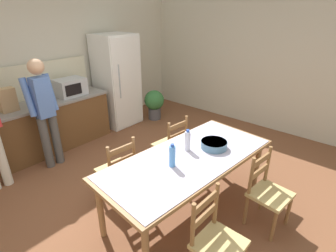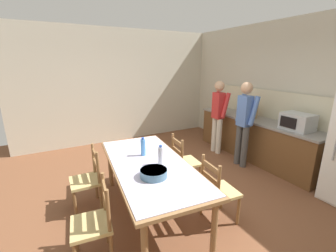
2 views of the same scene
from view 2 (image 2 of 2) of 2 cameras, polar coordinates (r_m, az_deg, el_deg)
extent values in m
plane|color=brown|center=(3.73, 3.84, -17.77)|extent=(8.32, 8.32, 0.00)
cube|color=beige|center=(5.10, 30.64, 6.76)|extent=(6.52, 0.12, 2.90)
cube|color=beige|center=(6.14, -12.45, 9.77)|extent=(0.12, 5.20, 2.90)
cube|color=brown|center=(5.32, 21.15, -3.18)|extent=(2.90, 0.62, 0.85)
cube|color=gray|center=(5.20, 21.64, 1.46)|extent=(2.94, 0.66, 0.04)
cube|color=#B7BCC1|center=(5.63, 16.63, 3.00)|extent=(0.52, 0.38, 0.02)
cube|color=beige|center=(5.38, 24.14, 5.13)|extent=(2.90, 0.03, 0.60)
cube|color=#B2B7BC|center=(4.64, 30.04, 0.96)|extent=(0.50, 0.38, 0.30)
cube|color=black|center=(4.51, 28.18, 0.82)|extent=(0.30, 0.01, 0.19)
cube|color=tan|center=(5.24, 20.34, 3.93)|extent=(0.24, 0.16, 0.36)
cylinder|color=olive|center=(4.00, -14.44, -9.78)|extent=(0.07, 0.07, 0.73)
cylinder|color=olive|center=(2.40, -5.90, -29.30)|extent=(0.07, 0.07, 0.73)
cylinder|color=olive|center=(4.16, -3.92, -8.27)|extent=(0.07, 0.07, 0.73)
cylinder|color=olive|center=(2.65, 11.63, -24.31)|extent=(0.07, 0.07, 0.73)
cube|color=olive|center=(3.04, -4.75, -9.75)|extent=(2.24, 1.16, 0.04)
cube|color=#B7B2CC|center=(3.03, -4.76, -9.34)|extent=(2.15, 1.11, 0.01)
cylinder|color=#4C8ED6|center=(3.22, -6.34, -5.43)|extent=(0.07, 0.07, 0.24)
cylinder|color=#2D51B2|center=(3.17, -6.41, -3.15)|extent=(0.04, 0.04, 0.03)
cylinder|color=silver|center=(2.92, -1.88, -7.60)|extent=(0.07, 0.07, 0.24)
cylinder|color=#2D51B2|center=(2.87, -1.90, -5.13)|extent=(0.04, 0.04, 0.03)
cylinder|color=slate|center=(2.67, -3.65, -11.85)|extent=(0.32, 0.32, 0.09)
cylinder|color=slate|center=(2.65, -3.67, -11.18)|extent=(0.31, 0.31, 0.02)
cylinder|color=olive|center=(3.91, 8.05, -12.69)|extent=(0.04, 0.04, 0.41)
cylinder|color=olive|center=(4.19, 5.52, -10.57)|extent=(0.04, 0.04, 0.41)
cylinder|color=olive|center=(3.77, 3.46, -13.74)|extent=(0.04, 0.04, 0.41)
cylinder|color=olive|center=(4.05, 1.18, -11.44)|extent=(0.04, 0.04, 0.41)
cube|color=tan|center=(3.87, 4.62, -9.13)|extent=(0.46, 0.44, 0.04)
cylinder|color=olive|center=(3.56, 3.59, -7.07)|extent=(0.04, 0.04, 0.46)
cylinder|color=olive|center=(3.86, 1.22, -5.16)|extent=(0.04, 0.04, 0.46)
cube|color=olive|center=(3.66, 2.38, -4.21)|extent=(0.36, 0.06, 0.07)
cube|color=olive|center=(3.71, 2.35, -6.41)|extent=(0.36, 0.06, 0.07)
cylinder|color=olive|center=(2.97, -22.36, -24.31)|extent=(0.04, 0.04, 0.41)
cylinder|color=olive|center=(2.97, -15.21, -23.60)|extent=(0.04, 0.04, 0.41)
cylinder|color=olive|center=(2.70, -14.15, -28.32)|extent=(0.04, 0.04, 0.41)
cube|color=tan|center=(2.68, -18.98, -22.68)|extent=(0.46, 0.45, 0.04)
cylinder|color=olive|center=(2.69, -15.97, -15.73)|extent=(0.04, 0.04, 0.46)
cylinder|color=olive|center=(2.39, -14.96, -20.09)|extent=(0.04, 0.04, 0.46)
cube|color=olive|center=(2.47, -15.73, -15.29)|extent=(0.36, 0.06, 0.07)
cube|color=olive|center=(2.55, -15.46, -18.22)|extent=(0.36, 0.06, 0.07)
cylinder|color=olive|center=(3.76, -23.00, -15.14)|extent=(0.04, 0.04, 0.41)
cylinder|color=olive|center=(3.45, -22.47, -18.05)|extent=(0.04, 0.04, 0.41)
cylinder|color=olive|center=(3.78, -17.73, -14.39)|extent=(0.04, 0.04, 0.41)
cylinder|color=olive|center=(3.48, -16.65, -17.19)|extent=(0.04, 0.04, 0.41)
cube|color=tan|center=(3.50, -20.32, -13.01)|extent=(0.43, 0.41, 0.04)
cylinder|color=olive|center=(3.57, -18.37, -7.77)|extent=(0.04, 0.04, 0.46)
cylinder|color=olive|center=(3.25, -17.32, -10.12)|extent=(0.04, 0.04, 0.46)
cube|color=olive|center=(3.36, -18.06, -6.89)|extent=(0.36, 0.03, 0.07)
cube|color=olive|center=(3.42, -17.84, -9.24)|extent=(0.36, 0.03, 0.07)
cylinder|color=olive|center=(3.25, 17.44, -19.84)|extent=(0.04, 0.04, 0.41)
cylinder|color=olive|center=(3.48, 13.47, -16.93)|extent=(0.04, 0.04, 0.41)
cylinder|color=olive|center=(3.07, 12.22, -21.78)|extent=(0.04, 0.04, 0.41)
cylinder|color=olive|center=(3.31, 8.46, -18.47)|extent=(0.04, 0.04, 0.41)
cube|color=tan|center=(3.15, 13.15, -15.84)|extent=(0.45, 0.44, 0.04)
cylinder|color=olive|center=(2.81, 12.79, -14.06)|extent=(0.04, 0.04, 0.46)
cylinder|color=olive|center=(3.07, 8.83, -11.13)|extent=(0.04, 0.04, 0.46)
cube|color=olive|center=(2.88, 10.84, -10.28)|extent=(0.36, 0.06, 0.07)
cube|color=olive|center=(2.95, 10.69, -12.93)|extent=(0.36, 0.06, 0.07)
cylinder|color=silver|center=(5.45, 11.67, -2.08)|extent=(0.12, 0.12, 0.83)
cylinder|color=silver|center=(5.34, 12.79, -2.55)|extent=(0.12, 0.12, 0.83)
cube|color=red|center=(5.22, 12.68, 5.09)|extent=(0.23, 0.19, 0.59)
sphere|color=tan|center=(5.16, 12.97, 9.88)|extent=(0.22, 0.22, 0.22)
cylinder|color=red|center=(5.38, 12.11, 5.71)|extent=(0.09, 0.22, 0.56)
cylinder|color=red|center=(5.14, 14.44, 5.10)|extent=(0.09, 0.22, 0.56)
cylinder|color=#4C4C4C|center=(4.89, 17.44, -4.49)|extent=(0.13, 0.13, 0.85)
cylinder|color=#4C4C4C|center=(4.79, 18.86, -5.07)|extent=(0.13, 0.13, 0.85)
cube|color=#5175BC|center=(4.64, 18.90, 3.62)|extent=(0.24, 0.19, 0.60)
sphere|color=tan|center=(4.58, 19.41, 9.12)|extent=(0.23, 0.23, 0.23)
cylinder|color=#5175BC|center=(4.80, 18.05, 4.39)|extent=(0.10, 0.23, 0.57)
cylinder|color=#5175BC|center=(4.58, 21.03, 3.60)|extent=(0.10, 0.23, 0.57)
camera|label=1|loc=(4.69, -35.21, 16.74)|focal=28.00mm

